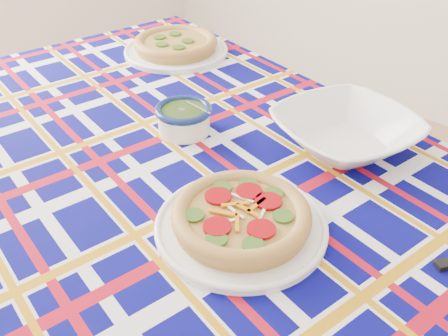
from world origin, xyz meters
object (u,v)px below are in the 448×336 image
Objects in this scene: main_focaccia_plate at (241,216)px; serving_bowl at (346,132)px; dining_table at (185,212)px; pesto_bowl at (184,117)px.

serving_bowl is (0.01, 0.37, 0.01)m from main_focaccia_plate.
dining_table is 6.09× the size of main_focaccia_plate.
main_focaccia_plate is 1.06× the size of serving_bowl.
pesto_bowl is (-0.13, 0.14, 0.12)m from dining_table.
serving_bowl reaches higher than dining_table.
main_focaccia_plate is 0.36m from pesto_bowl.
dining_table is 0.23m from pesto_bowl.
dining_table is 6.45× the size of serving_bowl.
pesto_bowl is at bearing -150.26° from serving_bowl.
dining_table is 0.40m from serving_bowl.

